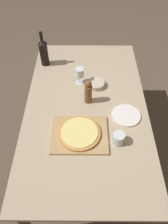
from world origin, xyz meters
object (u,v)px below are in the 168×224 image
at_px(pizza, 79,133).
at_px(pepper_mill, 88,92).
at_px(wine_bottle, 44,52).
at_px(small_bowl, 96,84).
at_px(wine_glass, 79,73).

xyz_separation_m(pizza, pepper_mill, (0.06, 0.33, 0.07)).
relative_size(wine_bottle, pepper_mill, 1.52).
distance_m(wine_bottle, small_bowl, 0.56).
relative_size(pizza, small_bowl, 2.02).
xyz_separation_m(pizza, wine_bottle, (-0.33, 0.80, 0.10)).
xyz_separation_m(pizza, wine_glass, (-0.01, 0.55, 0.08)).
relative_size(pepper_mill, small_bowl, 1.47).
bearing_deg(wine_bottle, pizza, -67.44).
bearing_deg(wine_glass, pepper_mill, -72.01).
bearing_deg(small_bowl, wine_bottle, 147.58).
distance_m(wine_bottle, pepper_mill, 0.62).
height_order(wine_glass, small_bowl, wine_glass).
height_order(pizza, wine_glass, wine_glass).
relative_size(wine_bottle, small_bowl, 2.23).
bearing_deg(small_bowl, wine_glass, 165.27).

